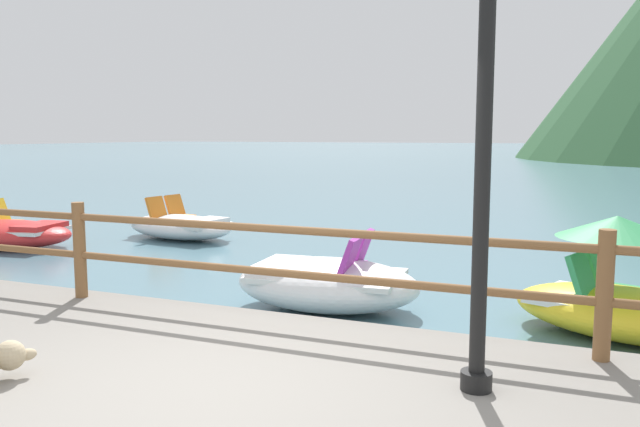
# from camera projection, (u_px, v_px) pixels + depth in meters

# --- Properties ---
(ground_plane) EXTENTS (200.00, 200.00, 0.00)m
(ground_plane) POSITION_uv_depth(u_px,v_px,m) (550.00, 166.00, 40.89)
(ground_plane) COLOR slate
(dock_railing) EXTENTS (23.92, 0.12, 0.95)m
(dock_railing) POSITION_uv_depth(u_px,v_px,m) (299.00, 257.00, 5.50)
(dock_railing) COLOR brown
(dock_railing) RESTS_ON promenade_dock
(pedal_boat_0) EXTENTS (2.65, 1.65, 0.84)m
(pedal_boat_0) POSITION_uv_depth(u_px,v_px,m) (8.00, 233.00, 11.58)
(pedal_boat_0) COLOR red
(pedal_boat_0) RESTS_ON ground
(pedal_boat_1) EXTENTS (2.55, 1.62, 0.82)m
(pedal_boat_1) POSITION_uv_depth(u_px,v_px,m) (180.00, 226.00, 12.52)
(pedal_boat_1) COLOR white
(pedal_boat_1) RESTS_ON ground
(pedal_boat_2) EXTENTS (2.24, 1.51, 0.91)m
(pedal_boat_2) POSITION_uv_depth(u_px,v_px,m) (326.00, 283.00, 7.47)
(pedal_boat_2) COLOR white
(pedal_boat_2) RESTS_ON ground
(pedal_boat_3) EXTENTS (2.47, 1.89, 1.21)m
(pedal_boat_3) POSITION_uv_depth(u_px,v_px,m) (624.00, 298.00, 6.44)
(pedal_boat_3) COLOR yellow
(pedal_boat_3) RESTS_ON ground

